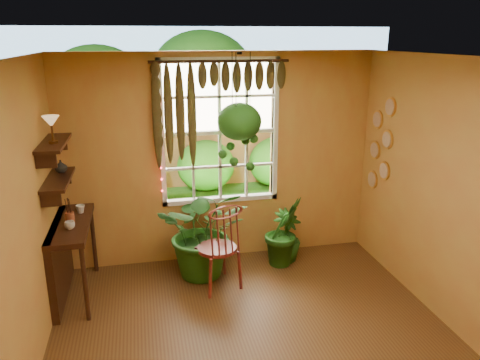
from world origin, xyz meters
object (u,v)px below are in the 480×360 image
Objects in this scene: potted_plant_left at (204,231)px; windsor_chair at (219,259)px; hanging_basket at (239,125)px; counter_ledge at (64,252)px; potted_plant_mid at (284,231)px.

windsor_chair is at bearing -70.71° from potted_plant_left.
counter_ledge is at bearing -169.94° from hanging_basket.
counter_ledge is 2.67m from potted_plant_mid.
potted_plant_mid is at bearing 5.31° from windsor_chair.
windsor_chair is 0.43m from potted_plant_left.
hanging_basket is (0.37, 0.54, 1.49)m from windsor_chair.
windsor_chair reaches higher than potted_plant_left.
counter_ledge is at bearing -174.15° from potted_plant_left.
potted_plant_mid is at bearing -13.35° from hanging_basket.
potted_plant_mid is 1.50m from hanging_basket.
windsor_chair is 1.35× the size of potted_plant_mid.
potted_plant_mid is 0.65× the size of hanging_basket.
counter_ledge is at bearing 155.62° from windsor_chair.
potted_plant_left is (1.61, 0.17, 0.04)m from counter_ledge.
potted_plant_left is at bearing 5.85° from counter_ledge.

